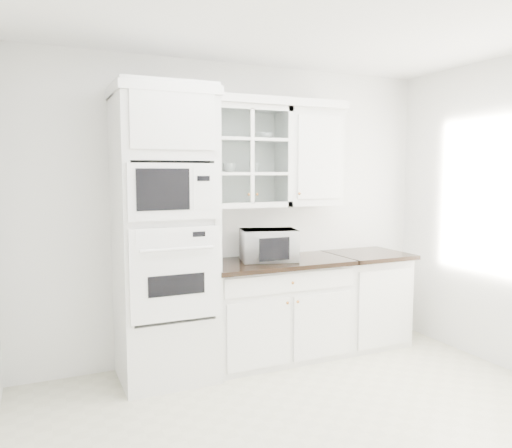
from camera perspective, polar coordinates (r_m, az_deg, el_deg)
name	(u,v)px	position (r m, az deg, el deg)	size (l,w,h in m)	color
ground	(337,439)	(3.53, 9.26, -23.06)	(4.00, 3.50, 0.01)	beige
room_shell	(306,162)	(3.46, 5.79, 7.03)	(4.00, 3.50, 2.70)	white
oven_column	(165,235)	(4.13, -10.38, -1.29)	(0.76, 0.68, 2.40)	white
base_cabinet_run	(276,309)	(4.65, 2.28, -9.65)	(1.32, 0.67, 0.92)	white
extra_base_cabinet	(365,298)	(5.16, 12.37, -8.21)	(0.72, 0.67, 0.92)	white
upper_cabinet_glass	(245,157)	(4.51, -1.30, 7.68)	(0.80, 0.33, 0.90)	white
upper_cabinet_solid	(310,158)	(4.81, 6.19, 7.54)	(0.55, 0.33, 0.90)	white
crown_molding	(235,101)	(4.48, -2.46, 13.91)	(2.14, 0.38, 0.07)	white
countertop_microwave	(268,245)	(4.49, 1.43, -2.40)	(0.49, 0.41, 0.28)	white
bowl_a	(226,135)	(4.45, -3.39, 10.09)	(0.20, 0.20, 0.05)	white
bowl_b	(262,136)	(4.59, 0.74, 10.01)	(0.18, 0.18, 0.06)	white
cup_a	(229,168)	(4.47, -3.06, 6.44)	(0.11, 0.11, 0.09)	white
cup_b	(254,168)	(4.52, -0.21, 6.48)	(0.10, 0.10, 0.09)	white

